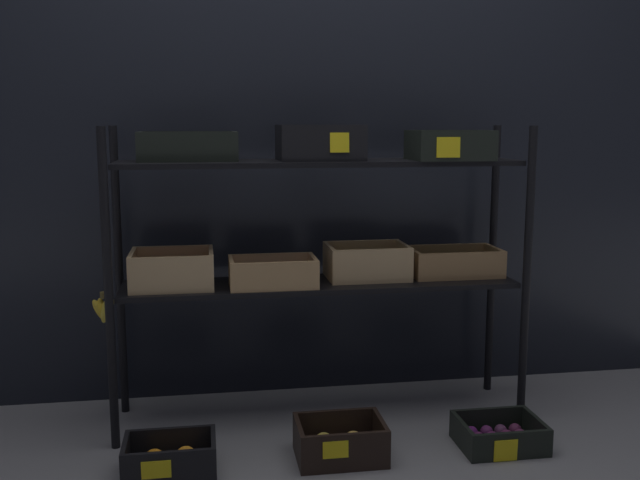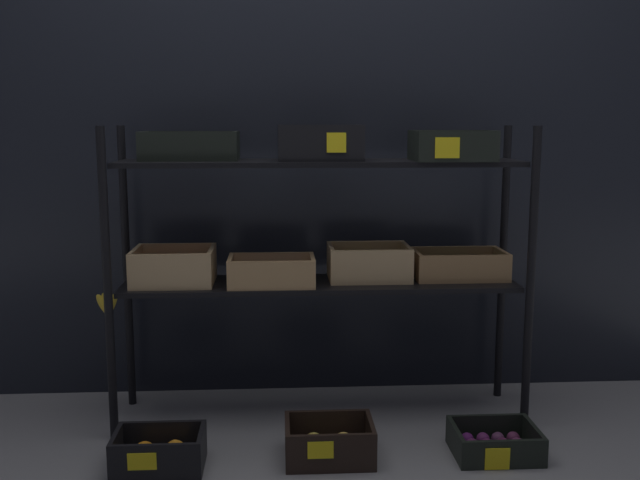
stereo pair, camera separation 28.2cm
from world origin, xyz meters
name	(u,v)px [view 2 (the right image)]	position (x,y,z in m)	size (l,w,h in m)	color
ground_plane	(320,415)	(0.00, 0.00, 0.00)	(10.00, 10.00, 0.00)	gray
storefront_wall	(315,153)	(0.00, 0.37, 1.05)	(3.97, 0.12, 2.09)	black
display_rack	(321,226)	(0.00, 0.01, 0.78)	(1.68, 0.37, 1.17)	black
crate_ground_orange	(159,454)	(-0.58, -0.42, 0.05)	(0.31, 0.21, 0.13)	black
crate_ground_apple_gold	(329,445)	(0.01, -0.39, 0.05)	(0.31, 0.23, 0.14)	black
crate_ground_plum	(495,444)	(0.60, -0.39, 0.04)	(0.30, 0.24, 0.10)	black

